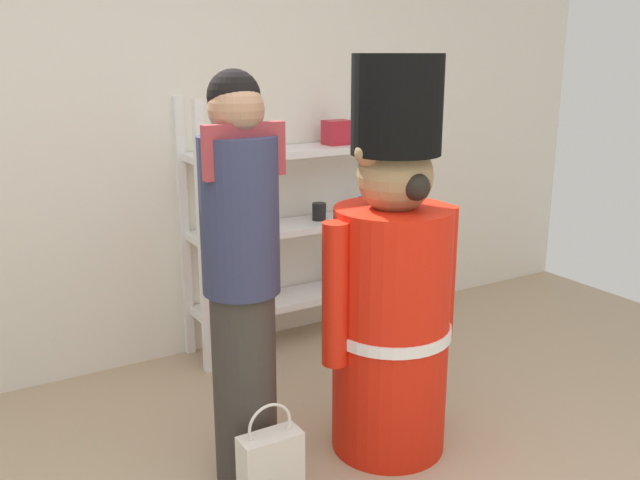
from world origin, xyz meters
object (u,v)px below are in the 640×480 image
Objects in this scene: teddy_bear_guard at (392,288)px; shopping_bag at (271,468)px; merchandise_shelf at (296,220)px; person_shopper at (241,275)px.

teddy_bear_guard reaches higher than shopping_bag.
merchandise_shelf is 0.87× the size of teddy_bear_guard.
shopping_bag is at bearing -169.89° from teddy_bear_guard.
shopping_bag is (-0.65, -0.12, -0.59)m from teddy_bear_guard.
teddy_bear_guard reaches higher than merchandise_shelf.
merchandise_shelf is 1.75m from shopping_bag.
person_shopper is (-0.65, 0.12, 0.13)m from teddy_bear_guard.
shopping_bag is at bearing -91.07° from person_shopper.
teddy_bear_guard is 1.03× the size of person_shopper.
teddy_bear_guard is 3.94× the size of shopping_bag.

